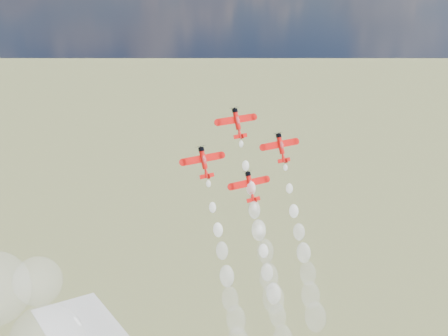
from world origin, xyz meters
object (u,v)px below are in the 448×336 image
plane_left (204,162)px  plane_slot (250,186)px  plane_right (281,147)px  plane_lead (237,122)px

plane_left → plane_slot: 14.67m
plane_left → plane_slot: (12.02, -3.21, -7.78)m
plane_right → plane_slot: (-12.02, -3.21, -7.78)m
plane_right → plane_lead: bearing=165.0°
plane_slot → plane_lead: bearing=90.0°
plane_lead → plane_right: (12.02, -3.21, -7.78)m
plane_lead → plane_slot: (0.00, -6.43, -15.55)m
plane_left → plane_right: 24.04m
plane_lead → plane_left: bearing=-165.0°
plane_left → plane_slot: bearing=-15.0°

